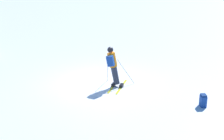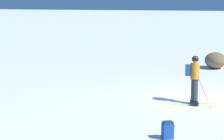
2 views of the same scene
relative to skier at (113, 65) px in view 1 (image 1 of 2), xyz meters
name	(u,v)px [view 1 (image 1 of 2)]	position (x,y,z in m)	size (l,w,h in m)	color
ground_plane	(99,83)	(0.71, -0.06, -1.00)	(300.00, 300.00, 0.00)	white
skier	(113,65)	(0.00, 0.00, 0.00)	(1.27, 1.75, 1.82)	yellow
spare_backpack	(203,101)	(-4.02, 0.25, -0.76)	(0.34, 0.37, 0.50)	#194293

